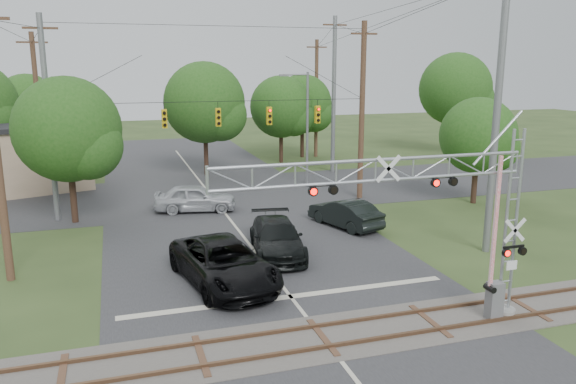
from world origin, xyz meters
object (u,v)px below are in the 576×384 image
object	(u,v)px
traffic_signal_span	(233,116)
pickup_black	(224,263)
sedan_silver	(195,198)
streetlight	(305,123)
crossing_gantry	(432,209)
car_dark	(277,238)

from	to	relation	value
traffic_signal_span	pickup_black	bearing A→B (deg)	-104.10
pickup_black	sedan_silver	xyz separation A→B (m)	(0.57, 12.07, -0.06)
pickup_black	streetlight	size ratio (longest dim) A/B	0.78
crossing_gantry	pickup_black	bearing A→B (deg)	134.02
crossing_gantry	car_dark	bearing A→B (deg)	106.85
pickup_black	sedan_silver	bearing A→B (deg)	76.62
traffic_signal_span	streetlight	bearing A→B (deg)	38.83
traffic_signal_span	pickup_black	size ratio (longest dim) A/B	2.99
streetlight	crossing_gantry	bearing A→B (deg)	-99.10
pickup_black	car_dark	distance (m)	4.23
pickup_black	car_dark	size ratio (longest dim) A/B	1.16
traffic_signal_span	car_dark	xyz separation A→B (m)	(-0.02, -9.49, -4.94)
crossing_gantry	sedan_silver	size ratio (longest dim) A/B	2.23
car_dark	crossing_gantry	bearing A→B (deg)	-64.55
streetlight	pickup_black	bearing A→B (deg)	-118.54
pickup_black	sedan_silver	distance (m)	12.08
car_dark	streetlight	world-z (taller)	streetlight
sedan_silver	streetlight	distance (m)	11.18
sedan_silver	traffic_signal_span	bearing A→B (deg)	-72.28
crossing_gantry	sedan_silver	world-z (taller)	crossing_gantry
crossing_gantry	traffic_signal_span	world-z (taller)	traffic_signal_span
traffic_signal_span	sedan_silver	world-z (taller)	traffic_signal_span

